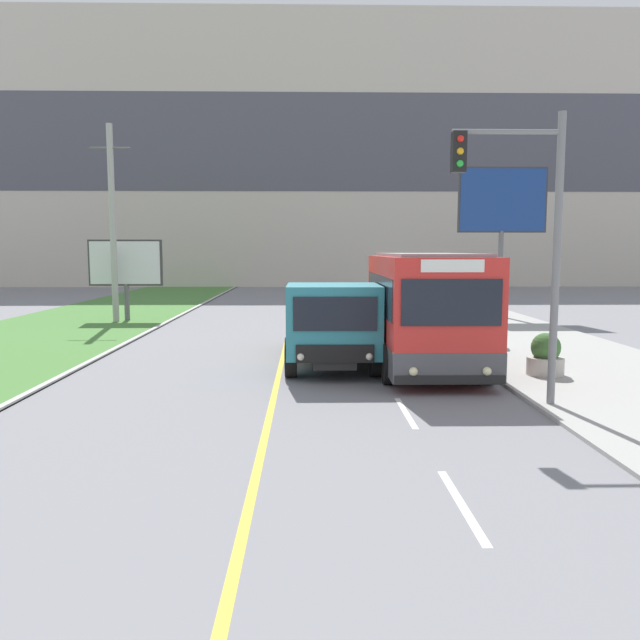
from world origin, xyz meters
TOP-DOWN VIEW (x-y plane):
  - apartment_block_background at (0.00, 59.84)m, footprint 80.00×8.04m
  - city_bus at (3.96, 16.73)m, footprint 2.70×6.01m
  - dump_truck at (1.43, 17.17)m, footprint 2.50×6.72m
  - car_distant at (4.01, 33.46)m, footprint 1.80×4.30m
  - utility_pole_far at (-7.98, 28.56)m, footprint 1.80×0.28m
  - traffic_light_mast at (5.21, 12.76)m, footprint 2.28×0.32m
  - billboard_large at (10.07, 30.02)m, footprint 4.23×0.24m
  - billboard_small at (-7.63, 29.09)m, footprint 3.37×0.24m
  - planter_round_near at (6.88, 15.77)m, footprint 0.93×0.93m
  - planter_round_second at (6.77, 20.44)m, footprint 1.04×1.04m

SIDE VIEW (x-z plane):
  - planter_round_near at x=6.88m, z-range 0.01..1.10m
  - planter_round_second at x=6.77m, z-range 0.01..1.17m
  - car_distant at x=4.01m, z-range -0.04..1.41m
  - dump_truck at x=1.43m, z-range 0.01..2.40m
  - city_bus at x=3.96m, z-range 0.02..3.21m
  - billboard_small at x=-7.63m, z-range 0.71..4.47m
  - traffic_light_mast at x=5.21m, z-range 0.82..6.84m
  - utility_pole_far at x=-7.98m, z-range 0.05..8.90m
  - billboard_large at x=10.07m, z-range 1.78..8.98m
  - apartment_block_background at x=0.00m, z-range 0.00..24.12m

